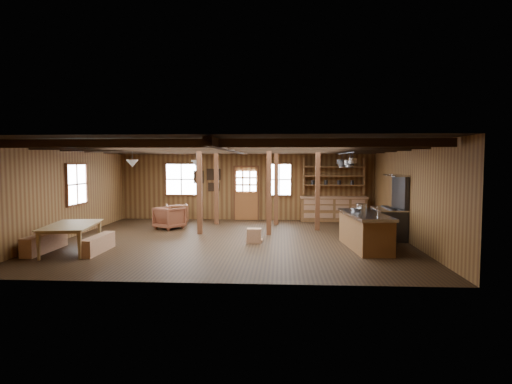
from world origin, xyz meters
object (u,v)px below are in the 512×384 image
(commercial_range, at_px, (390,218))
(armchair_a, at_px, (177,214))
(armchair_c, at_px, (172,217))
(armchair_b, at_px, (170,218))
(kitchen_island, at_px, (365,231))
(dining_table, at_px, (73,238))

(commercial_range, distance_m, armchair_a, 7.67)
(armchair_a, distance_m, armchair_c, 0.66)
(armchair_a, bearing_deg, armchair_c, 70.25)
(armchair_b, distance_m, armchair_c, 0.71)
(armchair_a, xyz_separation_m, armchair_c, (-0.03, -0.66, -0.06))
(armchair_c, bearing_deg, armchair_a, -59.95)
(armchair_a, bearing_deg, kitchen_island, 127.48)
(kitchen_island, xyz_separation_m, dining_table, (-7.50, -0.89, -0.12))
(commercial_range, bearing_deg, armchair_b, 168.92)
(dining_table, distance_m, armchair_c, 4.74)
(kitchen_island, bearing_deg, dining_table, -178.79)
(armchair_b, bearing_deg, armchair_a, -53.07)
(dining_table, height_order, armchair_b, armchair_b)
(armchair_a, bearing_deg, armchair_b, 75.90)
(commercial_range, bearing_deg, armchair_c, 163.85)
(kitchen_island, relative_size, dining_table, 1.28)
(armchair_a, height_order, armchair_c, armchair_a)
(dining_table, relative_size, armchair_a, 2.49)
(commercial_range, xyz_separation_m, armchair_c, (-7.18, 2.08, -0.31))
(armchair_b, bearing_deg, kitchen_island, -172.40)
(kitchen_island, relative_size, armchair_a, 3.19)
(kitchen_island, relative_size, armchair_b, 3.06)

